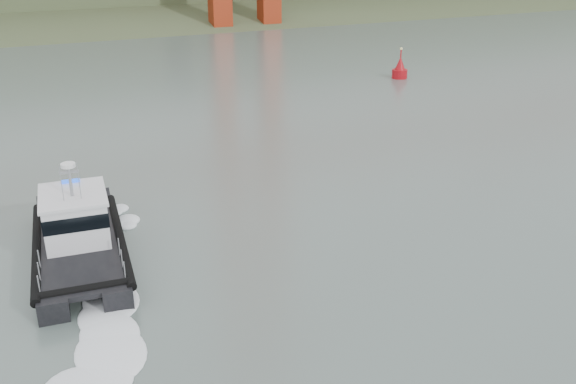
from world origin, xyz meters
The scene contains 3 objects.
ground centered at (0.00, 0.00, 0.00)m, with size 400.00×400.00×0.00m, color slate.
patrol_boat centered at (-10.40, 8.11, 1.30)m, with size 4.57×10.92×5.19m.
nav_buoy centered at (25.29, 35.67, 0.89)m, with size 1.63×1.63×3.40m.
Camera 1 is at (-11.92, -21.52, 15.42)m, focal length 40.00 mm.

